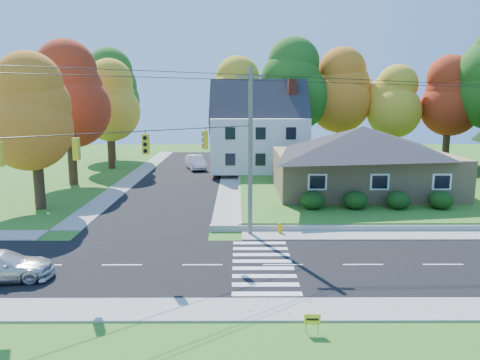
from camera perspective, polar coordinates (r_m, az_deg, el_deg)
The scene contains 23 objects.
ground at distance 23.74m, azimuth 5.24°, elevation -10.29°, with size 120.00×120.00×0.00m, color #3D7923.
road_main at distance 23.73m, azimuth 5.24°, elevation -10.27°, with size 90.00×8.00×0.02m, color black.
road_cross at distance 49.18m, azimuth -6.98°, elevation 0.39°, with size 8.00×44.00×0.02m, color black.
sidewalk_north at distance 28.45m, azimuth 4.28°, elevation -6.71°, with size 90.00×2.00×0.08m, color #9C9A90.
sidewalk_south at distance 19.14m, azimuth 6.70°, elevation -15.39°, with size 90.00×2.00×0.08m, color #9C9A90.
lawn at distance 46.45m, azimuth 18.90°, elevation -0.36°, with size 30.00×30.00×0.50m, color #3D7923.
ranch_house at distance 39.80m, azimuth 14.66°, elevation 2.58°, with size 14.60×10.60×5.40m.
colonial_house at distance 50.33m, azimuth 2.35°, elevation 5.92°, with size 10.40×8.40×9.60m.
hedge_row at distance 34.14m, azimuth 16.33°, elevation -2.34°, with size 10.70×1.70×1.27m.
traffic_infrastructure at distance 23.79m, azimuth 4.77°, elevation 2.56°, with size 38.10×10.66×10.00m.
tree_lot_0 at distance 56.14m, azimuth -0.01°, elevation 10.17°, with size 6.72×6.72×12.51m.
tree_lot_1 at distance 55.51m, azimuth 6.33°, elevation 11.46°, with size 7.84×7.84×14.60m.
tree_lot_2 at distance 57.46m, azimuth 12.26°, elevation 10.59°, with size 7.28×7.28×13.56m.
tree_lot_3 at distance 58.08m, azimuth 18.28°, elevation 9.02°, with size 6.16×6.16×11.47m.
tree_lot_4 at distance 59.31m, azimuth 24.20°, elevation 9.29°, with size 6.72×6.72×12.51m.
tree_west_0 at distance 37.22m, azimuth -23.85°, elevation 7.56°, with size 6.16×6.16×11.47m.
tree_west_1 at distance 46.88m, azimuth -20.21°, elevation 9.76°, with size 7.28×7.28×13.56m.
tree_west_2 at distance 56.12m, azimuth -15.71°, elevation 9.29°, with size 6.72×6.72×12.51m.
tree_west_3 at distance 64.37m, azimuth -15.61°, elevation 10.52°, with size 7.84×7.84×14.60m.
silver_sedan at distance 24.16m, azimuth -27.18°, elevation -9.30°, with size 1.89×4.64×1.35m, color silver.
white_car at distance 54.02m, azimuth -5.43°, elevation 2.17°, with size 1.71×4.89×1.61m, color silver.
fire_hydrant at distance 28.74m, azimuth 4.90°, elevation -5.92°, with size 0.40×0.31×0.70m.
yard_sign at distance 17.38m, azimuth 8.81°, elevation -16.48°, with size 0.58×0.05×0.73m.
Camera 1 is at (-2.22, -22.14, 8.26)m, focal length 35.00 mm.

